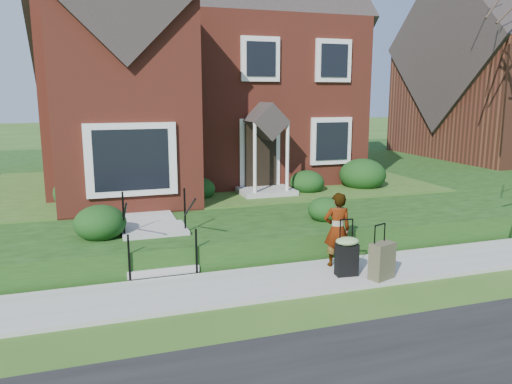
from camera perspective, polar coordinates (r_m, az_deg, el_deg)
name	(u,v)px	position (r m, az deg, el deg)	size (l,w,h in m)	color
ground	(299,281)	(9.94, 4.92, -10.05)	(120.00, 120.00, 0.00)	#2D5119
sidewalk	(299,279)	(9.93, 4.92, -9.84)	(60.00, 1.60, 0.08)	#9E9B93
terrace	(286,173)	(21.13, 3.40, 2.20)	(44.00, 20.00, 0.60)	#17350E
walkway	(142,205)	(13.88, -12.87, -1.43)	(1.20, 6.00, 0.06)	#9E9B93
main_house	(190,46)	(18.52, -7.58, 16.26)	(10.40, 10.20, 9.40)	maroon
front_steps	(157,243)	(10.88, -11.24, -5.70)	(1.40, 2.02, 1.50)	#9E9B93
foundation_shrubs	(230,185)	(14.04, -2.97, 0.81)	(10.06, 4.65, 1.09)	black
woman	(337,229)	(10.39, 9.26, -4.25)	(0.56, 0.37, 1.55)	#999999
suitcase_black	(347,254)	(9.97, 10.35, -6.98)	(0.50, 0.43, 1.13)	black
suitcase_olive	(382,261)	(9.97, 14.20, -7.62)	(0.56, 0.43, 1.07)	#4C4A32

